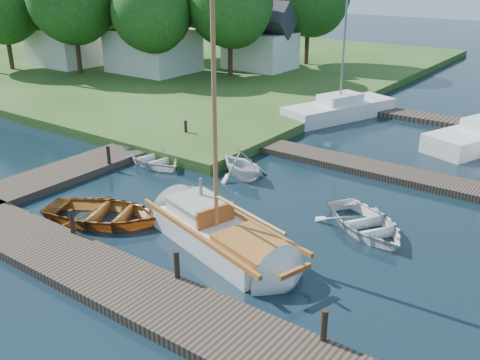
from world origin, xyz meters
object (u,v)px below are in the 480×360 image
Objects in this scene: tree_0 at (3,3)px; tender_a at (153,155)px; marina_boat_0 at (339,108)px; mooring_post_5 at (186,128)px; tender_b at (242,162)px; tree_3 at (230,2)px; sailboat at (223,239)px; mooring_post_2 at (177,264)px; tree_2 at (151,11)px; house_b at (66,37)px; mooring_post_3 at (324,325)px; mooring_post_1 at (72,221)px; dinghy at (104,210)px; house_a at (153,39)px; mooring_post_4 at (109,155)px; tender_c at (367,220)px; house_c at (260,42)px.

tender_a is at bearing -19.17° from tree_0.
mooring_post_5 is at bearing 174.20° from marina_boat_0.
tree_3 is at bearing 57.20° from tender_b.
mooring_post_5 is 11.17m from sailboat.
marina_boat_0 is at bearing 64.16° from mooring_post_5.
tree_2 reaches higher than mooring_post_2.
house_b reaches higher than mooring_post_5.
mooring_post_3 is 1.00× the size of mooring_post_5.
mooring_post_5 is 0.10× the size of tree_0.
tender_b is at bearing -62.34° from tender_a.
mooring_post_1 and mooring_post_2 have the same top height.
house_b is (-26.12, 11.28, 2.09)m from tender_b.
dinghy is 0.54× the size of tree_2.
tender_b is (-3.38, 7.72, -0.02)m from mooring_post_2.
tree_2 reaches higher than house_b.
house_a is at bearing 141.07° from mooring_post_3.
tree_2 is at bearing 128.21° from mooring_post_1.
tender_a is (0.90, 1.74, -0.32)m from mooring_post_4.
mooring_post_2 is 1.00× the size of mooring_post_3.
mooring_post_4 is 0.22× the size of tender_c.
mooring_post_2 is 5.02m from dinghy.
mooring_post_2 is at bearing -67.22° from sailboat.
house_b reaches higher than mooring_post_2.
mooring_post_2 is 0.10× the size of tree_0.
house_c is at bearing 36.76° from tree_0.
house_c is (-15.50, 27.00, 1.88)m from mooring_post_2.
mooring_post_4 is (-13.00, 5.00, 0.00)m from mooring_post_3.
marina_boat_0 is 1.86× the size of house_a.
tree_2 is at bearing 108.58° from marina_boat_0.
house_b is at bearing -165.96° from house_a.
mooring_post_4 is 11.41m from tender_c.
mooring_post_4 is 5.11m from dinghy.
tree_0 is (-31.22, 12.61, 5.19)m from sailboat.
house_a reaches higher than house_b.
tree_0 is at bearing 156.40° from mooring_post_4.
tree_0 reaches higher than house_c.
sailboat is 25.87m from tree_2.
sailboat is 16.72m from marina_boat_0.
dinghy is (-4.78, 1.51, -0.26)m from mooring_post_2.
tree_0 is (-26.72, 13.54, 5.09)m from dinghy.
mooring_post_1 is 18.66m from marina_boat_0.
mooring_post_1 is 6.40m from mooring_post_4.
mooring_post_1 is 0.10× the size of tree_0.
house_a reaches higher than tender_a.
mooring_post_5 reaches higher than dinghy.
tree_0 is (-23.00, 5.05, 4.83)m from mooring_post_5.
tree_0 is at bearing 40.54° from dinghy.
house_b reaches higher than tender_a.
dinghy is 0.67× the size of house_a.
mooring_post_2 is 0.22× the size of tender_c.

